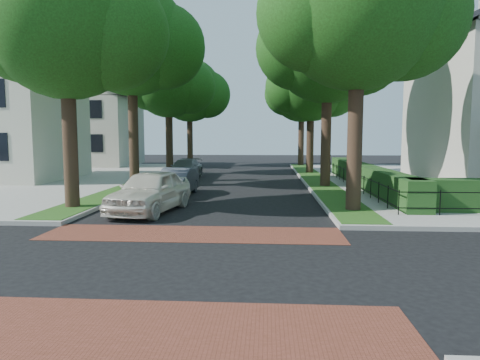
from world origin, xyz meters
name	(u,v)px	position (x,y,z in m)	size (l,w,h in m)	color
ground	(168,266)	(0.00, 0.00, 0.00)	(120.00, 120.00, 0.00)	black
crosswalk_far	(193,234)	(0.00, 3.20, 0.01)	(9.00, 2.20, 0.01)	brown
crosswalk_near	(120,328)	(0.00, -3.20, 0.01)	(9.00, 2.20, 0.01)	brown
grass_strip_ne	(315,179)	(5.40, 19.10, 0.16)	(1.60, 29.80, 0.02)	#224914
grass_strip_nw	(155,178)	(-5.40, 19.10, 0.16)	(1.60, 29.80, 0.02)	#224914
tree_right_near	(360,9)	(5.60, 7.24, 7.63)	(7.75, 6.67, 10.66)	black
tree_right_mid	(329,45)	(5.61, 15.25, 7.99)	(8.25, 7.09, 11.22)	black
tree_right_far	(312,85)	(5.60, 24.22, 6.91)	(7.25, 6.23, 9.74)	black
tree_right_back	(303,92)	(5.60, 33.23, 7.27)	(7.50, 6.45, 10.20)	black
tree_left_near	(71,24)	(-5.40, 7.23, 7.27)	(7.50, 6.45, 10.20)	black
tree_left_mid	(134,41)	(-5.39, 15.24, 8.34)	(8.00, 6.88, 11.48)	black
tree_left_far	(170,83)	(-5.40, 24.22, 7.12)	(7.00, 6.02, 9.86)	black
tree_left_back	(191,91)	(-5.40, 33.24, 7.41)	(7.75, 6.66, 10.44)	black
hedge_main_road	(365,176)	(7.70, 15.00, 0.75)	(1.00, 18.00, 1.20)	#174319
fence_main_road	(350,178)	(6.90, 15.00, 0.60)	(0.06, 18.00, 0.90)	black
house_left_far	(87,115)	(-15.49, 31.99, 5.04)	(10.00, 9.00, 10.14)	beige
parked_car_front	(150,191)	(-2.30, 6.84, 0.82)	(1.95, 4.84, 1.65)	silver
parked_car_middle	(176,182)	(-2.30, 11.57, 0.68)	(1.45, 4.15, 1.37)	#1C232B
parked_car_rear	(185,169)	(-3.60, 20.61, 0.67)	(1.87, 4.60, 1.33)	slate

